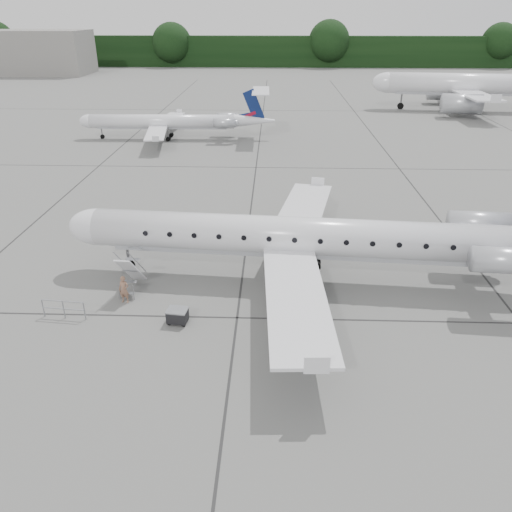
# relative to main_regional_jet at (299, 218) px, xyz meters

# --- Properties ---
(ground) EXTENTS (320.00, 320.00, 0.00)m
(ground) POSITION_rel_main_regional_jet_xyz_m (2.77, -6.35, -3.81)
(ground) COLOR slate
(ground) RESTS_ON ground
(treeline) EXTENTS (260.00, 4.00, 8.00)m
(treeline) POSITION_rel_main_regional_jet_xyz_m (2.77, 123.65, 0.19)
(treeline) COLOR black
(treeline) RESTS_ON ground
(terminal_building) EXTENTS (40.00, 14.00, 10.00)m
(terminal_building) POSITION_rel_main_regional_jet_xyz_m (-67.23, 103.65, 1.19)
(terminal_building) COLOR slate
(terminal_building) RESTS_ON ground
(main_regional_jet) EXTENTS (31.27, 23.61, 7.62)m
(main_regional_jet) POSITION_rel_main_regional_jet_xyz_m (0.00, 0.00, 0.00)
(main_regional_jet) COLOR silver
(main_regional_jet) RESTS_ON ground
(airstair) EXTENTS (1.02, 2.34, 2.39)m
(airstair) POSITION_rel_main_regional_jet_xyz_m (-9.13, -1.55, -2.62)
(airstair) COLOR silver
(airstair) RESTS_ON ground
(passenger) EXTENTS (0.61, 0.45, 1.53)m
(passenger) POSITION_rel_main_regional_jet_xyz_m (-9.23, -2.84, -3.05)
(passenger) COLOR #855E48
(passenger) RESTS_ON ground
(safety_railing) EXTENTS (2.20, 0.30, 1.00)m
(safety_railing) POSITION_rel_main_regional_jet_xyz_m (-11.87, -4.49, -3.31)
(safety_railing) COLOR gray
(safety_railing) RESTS_ON ground
(baggage_cart) EXTENTS (1.05, 0.89, 0.83)m
(baggage_cart) POSITION_rel_main_regional_jet_xyz_m (-6.08, -4.71, -3.39)
(baggage_cart) COLOR black
(baggage_cart) RESTS_ON ground
(bg_narrowbody) EXTENTS (33.01, 25.34, 11.07)m
(bg_narrowbody) POSITION_rel_main_regional_jet_xyz_m (28.26, 55.81, 1.72)
(bg_narrowbody) COLOR silver
(bg_narrowbody) RESTS_ON ground
(bg_regional_left) EXTENTS (22.51, 16.41, 5.83)m
(bg_regional_left) POSITION_rel_main_regional_jet_xyz_m (-14.90, 34.98, -0.90)
(bg_regional_left) COLOR silver
(bg_regional_left) RESTS_ON ground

